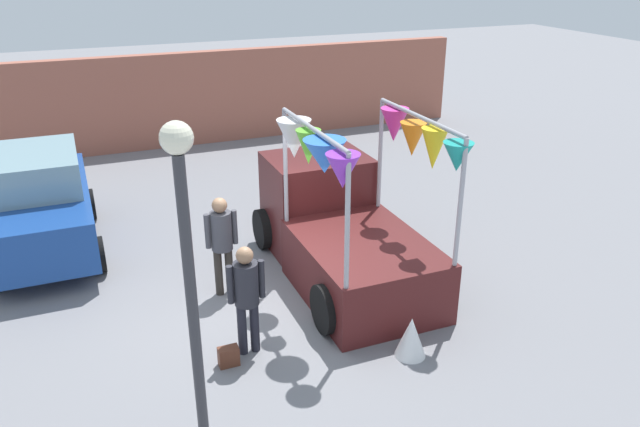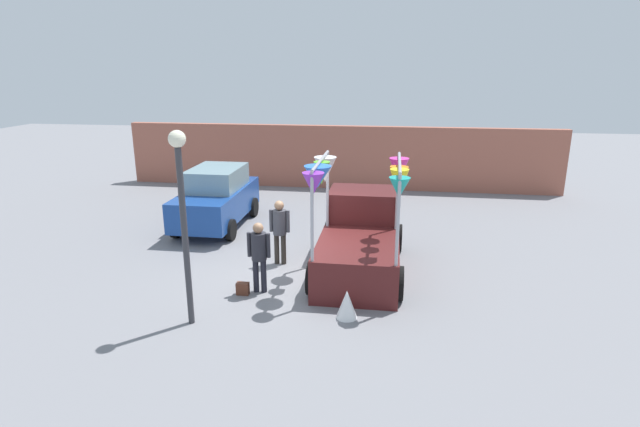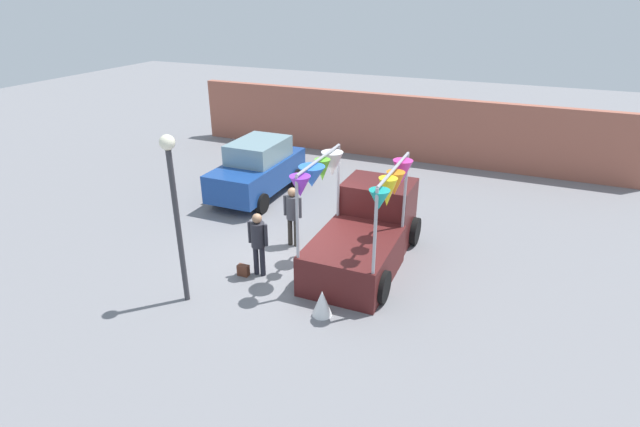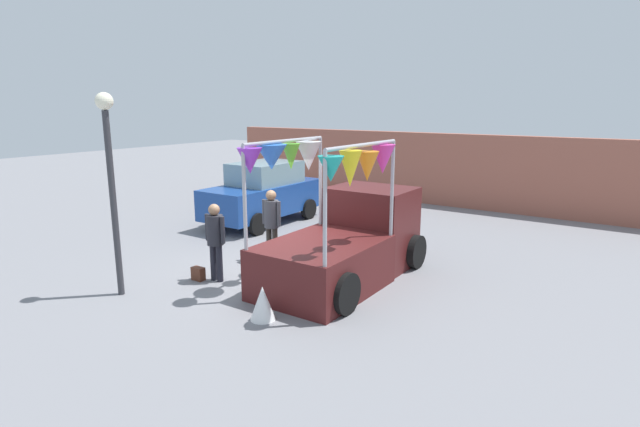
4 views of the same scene
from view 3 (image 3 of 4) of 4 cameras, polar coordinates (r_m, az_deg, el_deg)
The scene contains 9 objects.
ground_plane at distance 12.95m, azimuth -2.37°, elevation -5.58°, with size 60.00×60.00×0.00m, color slate.
vendor_truck at distance 12.73m, azimuth 5.29°, elevation -1.63°, with size 2.43×4.11×2.95m.
parked_car at distance 16.91m, azimuth -7.12°, elevation 5.12°, with size 1.88×4.00×1.88m.
person_customer at distance 12.03m, azimuth -7.09°, elevation -2.87°, with size 0.53×0.34×1.64m.
person_vendor at distance 13.34m, azimuth -3.15°, elevation 0.28°, with size 0.53×0.34×1.69m.
handbag at distance 12.45m, azimuth -8.75°, elevation -6.43°, with size 0.28×0.16×0.28m, color #592D1E.
street_lamp at distance 10.75m, azimuth -16.32°, elevation 1.83°, with size 0.32×0.32×3.84m.
brick_boundary_wall at distance 20.84m, azimuth 8.91°, elevation 9.72°, with size 18.00×0.36×2.60m, color #9E5947.
folded_kite_bundle_white at distance 10.86m, azimuth 0.24°, elevation -10.18°, with size 0.44×0.44×0.60m, color white.
Camera 3 is at (4.89, -10.11, 6.45)m, focal length 28.00 mm.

